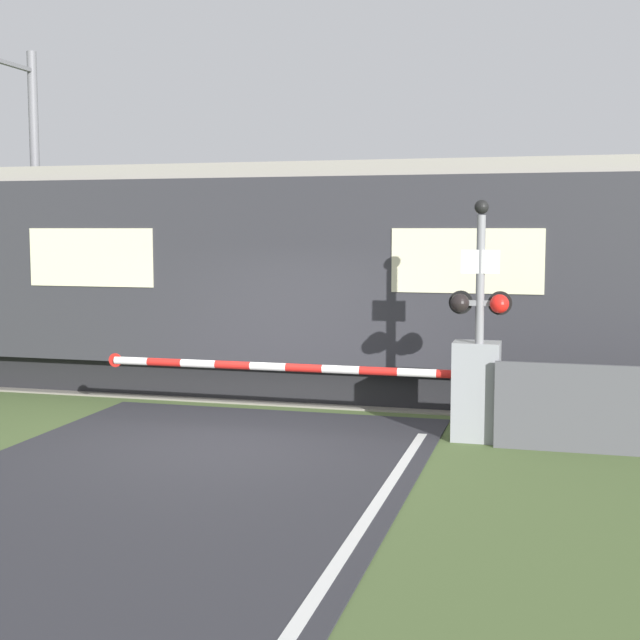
{
  "coord_description": "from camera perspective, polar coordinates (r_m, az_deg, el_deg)",
  "views": [
    {
      "loc": [
        4.0,
        -10.6,
        2.74
      ],
      "look_at": [
        0.77,
        1.52,
        1.46
      ],
      "focal_mm": 50.0,
      "sensor_mm": 36.0,
      "label": 1
    }
  ],
  "objects": [
    {
      "name": "signal_post",
      "position": [
        11.43,
        10.19,
        0.87
      ],
      "size": [
        0.79,
        0.26,
        3.1
      ],
      "color": "gray",
      "rests_on": "ground_plane"
    },
    {
      "name": "catenary_pole",
      "position": [
        20.17,
        -17.79,
        7.41
      ],
      "size": [
        0.2,
        1.9,
        6.47
      ],
      "color": "slate",
      "rests_on": "ground_plane"
    },
    {
      "name": "track_bed",
      "position": [
        15.34,
        -0.46,
        -4.35
      ],
      "size": [
        36.0,
        3.2,
        0.13
      ],
      "color": "slate",
      "rests_on": "ground_plane"
    },
    {
      "name": "train",
      "position": [
        14.63,
        9.96,
        2.58
      ],
      "size": [
        21.91,
        3.2,
        3.76
      ],
      "color": "black",
      "rests_on": "ground_plane"
    },
    {
      "name": "ground_plane",
      "position": [
        11.66,
        -5.66,
        -7.78
      ],
      "size": [
        80.0,
        80.0,
        0.0
      ],
      "primitive_type": "plane",
      "color": "#4C6033"
    },
    {
      "name": "crossing_barrier",
      "position": [
        11.78,
        8.0,
        -4.28
      ],
      "size": [
        5.55,
        0.44,
        1.29
      ],
      "color": "gray",
      "rests_on": "ground_plane"
    }
  ]
}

